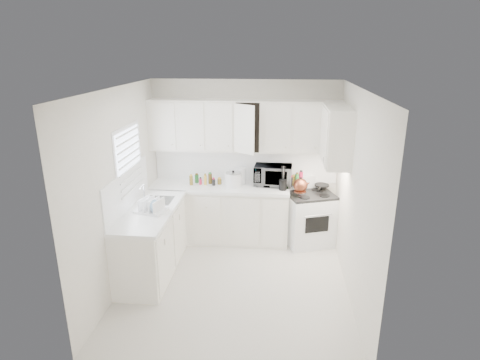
# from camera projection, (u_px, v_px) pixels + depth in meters

# --- Properties ---
(floor) EXTENTS (3.20, 3.20, 0.00)m
(floor) POSITION_uv_depth(u_px,v_px,m) (235.00, 282.00, 5.48)
(floor) COLOR silver
(floor) RESTS_ON ground
(ceiling) EXTENTS (3.20, 3.20, 0.00)m
(ceiling) POSITION_uv_depth(u_px,v_px,m) (234.00, 89.00, 4.67)
(ceiling) COLOR white
(ceiling) RESTS_ON ground
(wall_back) EXTENTS (3.00, 0.00, 3.00)m
(wall_back) POSITION_uv_depth(u_px,v_px,m) (245.00, 160.00, 6.59)
(wall_back) COLOR white
(wall_back) RESTS_ON ground
(wall_front) EXTENTS (3.00, 0.00, 3.00)m
(wall_front) POSITION_uv_depth(u_px,v_px,m) (216.00, 255.00, 3.56)
(wall_front) COLOR white
(wall_front) RESTS_ON ground
(wall_left) EXTENTS (0.00, 3.20, 3.20)m
(wall_left) POSITION_uv_depth(u_px,v_px,m) (120.00, 190.00, 5.21)
(wall_left) COLOR white
(wall_left) RESTS_ON ground
(wall_right) EXTENTS (0.00, 3.20, 3.20)m
(wall_right) POSITION_uv_depth(u_px,v_px,m) (355.00, 197.00, 4.94)
(wall_right) COLOR white
(wall_right) RESTS_ON ground
(window_blinds) EXTENTS (0.06, 0.96, 1.06)m
(window_blinds) POSITION_uv_depth(u_px,v_px,m) (130.00, 164.00, 5.46)
(window_blinds) COLOR white
(window_blinds) RESTS_ON wall_left
(lower_cabinets_back) EXTENTS (2.22, 0.60, 0.90)m
(lower_cabinets_back) POSITION_uv_depth(u_px,v_px,m) (220.00, 214.00, 6.61)
(lower_cabinets_back) COLOR white
(lower_cabinets_back) RESTS_ON floor
(lower_cabinets_left) EXTENTS (0.60, 1.60, 0.90)m
(lower_cabinets_left) POSITION_uv_depth(u_px,v_px,m) (152.00, 242.00, 5.64)
(lower_cabinets_left) COLOR white
(lower_cabinets_left) RESTS_ON floor
(countertop_back) EXTENTS (2.24, 0.64, 0.05)m
(countertop_back) POSITION_uv_depth(u_px,v_px,m) (219.00, 187.00, 6.45)
(countertop_back) COLOR white
(countertop_back) RESTS_ON lower_cabinets_back
(countertop_left) EXTENTS (0.64, 1.62, 0.05)m
(countertop_left) POSITION_uv_depth(u_px,v_px,m) (150.00, 211.00, 5.49)
(countertop_left) COLOR white
(countertop_left) RESTS_ON lower_cabinets_left
(backsplash_back) EXTENTS (2.98, 0.02, 0.55)m
(backsplash_back) POSITION_uv_depth(u_px,v_px,m) (245.00, 165.00, 6.61)
(backsplash_back) COLOR white
(backsplash_back) RESTS_ON wall_back
(backsplash_left) EXTENTS (0.02, 1.60, 0.55)m
(backsplash_left) POSITION_uv_depth(u_px,v_px,m) (127.00, 190.00, 5.42)
(backsplash_left) COLOR white
(backsplash_left) RESTS_ON wall_left
(upper_cabinets_back) EXTENTS (3.00, 0.33, 0.80)m
(upper_cabinets_back) POSITION_uv_depth(u_px,v_px,m) (244.00, 151.00, 6.37)
(upper_cabinets_back) COLOR white
(upper_cabinets_back) RESTS_ON wall_back
(upper_cabinets_right) EXTENTS (0.33, 0.90, 0.80)m
(upper_cabinets_right) POSITION_uv_depth(u_px,v_px,m) (334.00, 163.00, 5.67)
(upper_cabinets_right) COLOR white
(upper_cabinets_right) RESTS_ON wall_right
(sink) EXTENTS (0.42, 0.38, 0.30)m
(sink) POSITION_uv_depth(u_px,v_px,m) (157.00, 193.00, 5.78)
(sink) COLOR gray
(sink) RESTS_ON countertop_left
(stove) EXTENTS (0.87, 0.79, 1.10)m
(stove) POSITION_uv_depth(u_px,v_px,m) (310.00, 212.00, 6.44)
(stove) COLOR white
(stove) RESTS_ON floor
(tea_kettle) EXTENTS (0.34, 0.31, 0.25)m
(tea_kettle) POSITION_uv_depth(u_px,v_px,m) (300.00, 184.00, 6.14)
(tea_kettle) COLOR maroon
(tea_kettle) RESTS_ON stove
(frying_pan) EXTENTS (0.33, 0.45, 0.04)m
(frying_pan) POSITION_uv_depth(u_px,v_px,m) (322.00, 185.00, 6.45)
(frying_pan) COLOR black
(frying_pan) RESTS_ON stove
(microwave) EXTENTS (0.61, 0.37, 0.40)m
(microwave) POSITION_uv_depth(u_px,v_px,m) (273.00, 173.00, 6.43)
(microwave) COLOR gray
(microwave) RESTS_ON countertop_back
(rice_cooker) EXTENTS (0.34, 0.34, 0.27)m
(rice_cooker) POSITION_uv_depth(u_px,v_px,m) (233.00, 178.00, 6.37)
(rice_cooker) COLOR white
(rice_cooker) RESTS_ON countertop_back
(paper_towel) EXTENTS (0.12, 0.12, 0.27)m
(paper_towel) POSITION_uv_depth(u_px,v_px,m) (243.00, 176.00, 6.50)
(paper_towel) COLOR white
(paper_towel) RESTS_ON countertop_back
(utensil_crock) EXTENTS (0.16, 0.16, 0.40)m
(utensil_crock) POSITION_uv_depth(u_px,v_px,m) (283.00, 178.00, 6.19)
(utensil_crock) COLOR black
(utensil_crock) RESTS_ON countertop_back
(dish_rack) EXTENTS (0.46, 0.40, 0.22)m
(dish_rack) POSITION_uv_depth(u_px,v_px,m) (151.00, 204.00, 5.38)
(dish_rack) COLOR white
(dish_rack) RESTS_ON countertop_left
(spice_left_0) EXTENTS (0.06, 0.06, 0.13)m
(spice_left_0) POSITION_uv_depth(u_px,v_px,m) (193.00, 178.00, 6.59)
(spice_left_0) COLOR olive
(spice_left_0) RESTS_ON countertop_back
(spice_left_1) EXTENTS (0.06, 0.06, 0.13)m
(spice_left_1) POSITION_uv_depth(u_px,v_px,m) (196.00, 180.00, 6.49)
(spice_left_1) COLOR #297C32
(spice_left_1) RESTS_ON countertop_back
(spice_left_2) EXTENTS (0.06, 0.06, 0.13)m
(spice_left_2) POSITION_uv_depth(u_px,v_px,m) (202.00, 179.00, 6.57)
(spice_left_2) COLOR #C61A44
(spice_left_2) RESTS_ON countertop_back
(spice_left_3) EXTENTS (0.06, 0.06, 0.13)m
(spice_left_3) POSITION_uv_depth(u_px,v_px,m) (205.00, 181.00, 6.48)
(spice_left_3) COLOR yellow
(spice_left_3) RESTS_ON countertop_back
(spice_left_4) EXTENTS (0.06, 0.06, 0.13)m
(spice_left_4) POSITION_uv_depth(u_px,v_px,m) (211.00, 179.00, 6.56)
(spice_left_4) COLOR brown
(spice_left_4) RESTS_ON countertop_back
(spice_left_5) EXTENTS (0.06, 0.06, 0.13)m
(spice_left_5) POSITION_uv_depth(u_px,v_px,m) (214.00, 181.00, 6.47)
(spice_left_5) COLOR black
(spice_left_5) RESTS_ON countertop_back
(spice_left_6) EXTENTS (0.06, 0.06, 0.13)m
(spice_left_6) POSITION_uv_depth(u_px,v_px,m) (220.00, 179.00, 6.55)
(spice_left_6) COLOR olive
(spice_left_6) RESTS_ON countertop_back
(sauce_right_0) EXTENTS (0.06, 0.06, 0.19)m
(sauce_right_0) POSITION_uv_depth(u_px,v_px,m) (280.00, 179.00, 6.49)
(sauce_right_0) COLOR #C61A44
(sauce_right_0) RESTS_ON countertop_back
(sauce_right_1) EXTENTS (0.06, 0.06, 0.19)m
(sauce_right_1) POSITION_uv_depth(u_px,v_px,m) (283.00, 180.00, 6.43)
(sauce_right_1) COLOR yellow
(sauce_right_1) RESTS_ON countertop_back
(sauce_right_2) EXTENTS (0.06, 0.06, 0.19)m
(sauce_right_2) POSITION_uv_depth(u_px,v_px,m) (287.00, 179.00, 6.48)
(sauce_right_2) COLOR brown
(sauce_right_2) RESTS_ON countertop_back
(sauce_right_3) EXTENTS (0.06, 0.06, 0.19)m
(sauce_right_3) POSITION_uv_depth(u_px,v_px,m) (290.00, 180.00, 6.42)
(sauce_right_3) COLOR black
(sauce_right_3) RESTS_ON countertop_back
(sauce_right_4) EXTENTS (0.06, 0.06, 0.19)m
(sauce_right_4) POSITION_uv_depth(u_px,v_px,m) (294.00, 179.00, 6.47)
(sauce_right_4) COLOR olive
(sauce_right_4) RESTS_ON countertop_back
(sauce_right_5) EXTENTS (0.06, 0.06, 0.19)m
(sauce_right_5) POSITION_uv_depth(u_px,v_px,m) (297.00, 180.00, 6.41)
(sauce_right_5) COLOR #297C32
(sauce_right_5) RESTS_ON countertop_back
(sauce_right_6) EXTENTS (0.06, 0.06, 0.19)m
(sauce_right_6) POSITION_uv_depth(u_px,v_px,m) (301.00, 179.00, 6.46)
(sauce_right_6) COLOR #C61A44
(sauce_right_6) RESTS_ON countertop_back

